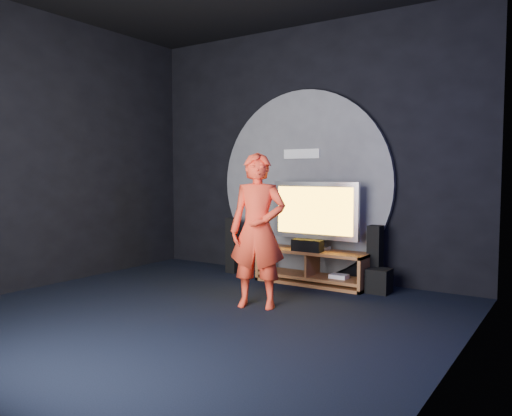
{
  "coord_description": "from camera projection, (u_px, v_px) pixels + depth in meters",
  "views": [
    {
      "loc": [
        3.29,
        -3.75,
        1.45
      ],
      "look_at": [
        0.12,
        1.05,
        1.05
      ],
      "focal_mm": 35.0,
      "sensor_mm": 36.0,
      "label": 1
    }
  ],
  "objects": [
    {
      "name": "floor",
      "position": [
        189.0,
        317.0,
        5.03
      ],
      "size": [
        5.0,
        5.0,
        0.0
      ],
      "primitive_type": "plane",
      "color": "black",
      "rests_on": "ground"
    },
    {
      "name": "back_wall",
      "position": [
        305.0,
        152.0,
        6.99
      ],
      "size": [
        5.0,
        0.04,
        3.5
      ],
      "primitive_type": "cube",
      "color": "black",
      "rests_on": "ground"
    },
    {
      "name": "left_wall",
      "position": [
        37.0,
        150.0,
        6.28
      ],
      "size": [
        0.04,
        5.0,
        3.5
      ],
      "primitive_type": "cube",
      "color": "black",
      "rests_on": "ground"
    },
    {
      "name": "right_wall",
      "position": [
        454.0,
        131.0,
        3.54
      ],
      "size": [
        0.04,
        5.0,
        3.5
      ],
      "primitive_type": "cube",
      "color": "black",
      "rests_on": "ground"
    },
    {
      "name": "wall_disc_panel",
      "position": [
        303.0,
        184.0,
        6.98
      ],
      "size": [
        2.6,
        0.11,
        2.6
      ],
      "color": "#515156",
      "rests_on": "ground"
    },
    {
      "name": "media_console",
      "position": [
        313.0,
        269.0,
        6.53
      ],
      "size": [
        1.5,
        0.45,
        0.45
      ],
      "color": "#9A582F",
      "rests_on": "ground"
    },
    {
      "name": "tv",
      "position": [
        315.0,
        212.0,
        6.54
      ],
      "size": [
        1.21,
        0.22,
        0.89
      ],
      "color": "silver",
      "rests_on": "media_console"
    },
    {
      "name": "center_speaker",
      "position": [
        307.0,
        246.0,
        6.39
      ],
      "size": [
        0.4,
        0.15,
        0.15
      ],
      "primitive_type": "cube",
      "color": "black",
      "rests_on": "media_console"
    },
    {
      "name": "remote",
      "position": [
        272.0,
        247.0,
        6.72
      ],
      "size": [
        0.18,
        0.05,
        0.02
      ],
      "primitive_type": "cube",
      "color": "black",
      "rests_on": "media_console"
    },
    {
      "name": "tower_speaker_left",
      "position": [
        233.0,
        245.0,
        7.29
      ],
      "size": [
        0.16,
        0.18,
        0.8
      ],
      "primitive_type": "cube",
      "color": "black",
      "rests_on": "ground"
    },
    {
      "name": "tower_speaker_right",
      "position": [
        375.0,
        257.0,
        6.25
      ],
      "size": [
        0.16,
        0.18,
        0.8
      ],
      "primitive_type": "cube",
      "color": "black",
      "rests_on": "ground"
    },
    {
      "name": "subwoofer",
      "position": [
        379.0,
        281.0,
        6.05
      ],
      "size": [
        0.27,
        0.27,
        0.3
      ],
      "primitive_type": "cube",
      "color": "black",
      "rests_on": "ground"
    },
    {
      "name": "player",
      "position": [
        258.0,
        231.0,
        5.37
      ],
      "size": [
        0.71,
        0.58,
        1.67
      ],
      "primitive_type": "imported",
      "rotation": [
        0.0,
        0.0,
        0.35
      ],
      "color": "#F23B21",
      "rests_on": "ground"
    }
  ]
}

